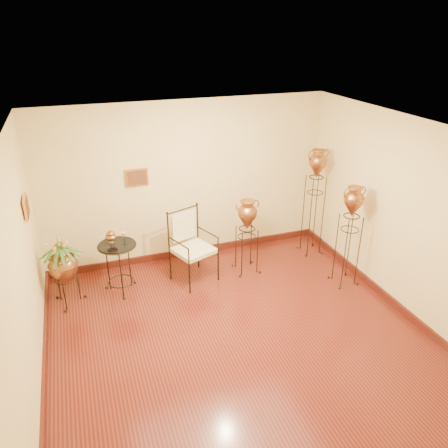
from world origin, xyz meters
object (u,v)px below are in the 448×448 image
object	(u,v)px
amphora_mid	(349,235)
side_table	(119,267)
amphora_tall	(314,201)
armchair	(194,247)
planter_urn	(63,263)

from	to	relation	value
amphora_mid	side_table	bearing A→B (deg)	164.73
amphora_tall	armchair	world-z (taller)	amphora_tall
planter_urn	armchair	bearing A→B (deg)	-0.04
amphora_tall	planter_urn	size ratio (longest dim) A/B	1.59
armchair	amphora_tall	bearing A→B (deg)	-15.19
amphora_tall	amphora_mid	world-z (taller)	amphora_tall
planter_urn	armchair	distance (m)	1.99
amphora_tall	armchair	xyz separation A→B (m)	(-2.31, -0.24, -0.40)
amphora_tall	armchair	size ratio (longest dim) A/B	1.64
amphora_tall	armchair	bearing A→B (deg)	-174.18
amphora_tall	side_table	world-z (taller)	amphora_tall
armchair	side_table	size ratio (longest dim) A/B	1.14
planter_urn	side_table	distance (m)	0.84
side_table	amphora_tall	bearing A→B (deg)	2.70
amphora_mid	planter_urn	xyz separation A→B (m)	(-4.29, 0.88, -0.16)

